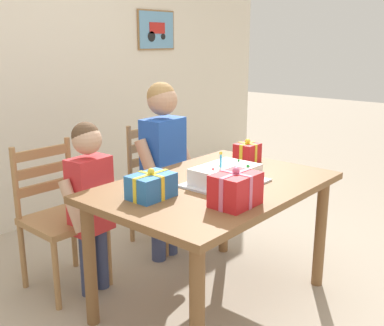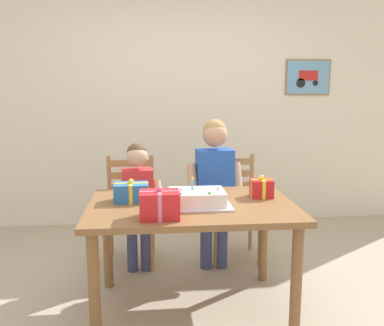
{
  "view_description": "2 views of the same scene",
  "coord_description": "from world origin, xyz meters",
  "px_view_note": "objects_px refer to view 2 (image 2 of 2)",
  "views": [
    {
      "loc": [
        -1.97,
        -1.52,
        1.53
      ],
      "look_at": [
        -0.05,
        0.13,
        0.86
      ],
      "focal_mm": 43.15,
      "sensor_mm": 36.0,
      "label": 1
    },
    {
      "loc": [
        -0.25,
        -2.69,
        1.51
      ],
      "look_at": [
        0.01,
        0.11,
        1.01
      ],
      "focal_mm": 39.09,
      "sensor_mm": 36.0,
      "label": 2
    }
  ],
  "objects_px": {
    "gift_box_corner_small": "(160,205)",
    "chair_right": "(234,207)",
    "dining_table": "(192,218)",
    "birthday_cake": "(197,198)",
    "child_older": "(215,179)",
    "gift_box_beside_cake": "(262,188)",
    "gift_box_red_large": "(131,192)",
    "chair_left": "(130,209)",
    "child_younger": "(138,195)"
  },
  "relations": [
    {
      "from": "gift_box_corner_small",
      "to": "chair_right",
      "type": "bearing_deg",
      "value": 59.82
    },
    {
      "from": "dining_table",
      "to": "birthday_cake",
      "type": "relative_size",
      "value": 3.12
    },
    {
      "from": "child_older",
      "to": "gift_box_beside_cake",
      "type": "bearing_deg",
      "value": -63.63
    },
    {
      "from": "dining_table",
      "to": "gift_box_beside_cake",
      "type": "xyz_separation_m",
      "value": [
        0.51,
        0.13,
        0.17
      ]
    },
    {
      "from": "gift_box_red_large",
      "to": "chair_right",
      "type": "bearing_deg",
      "value": 41.87
    },
    {
      "from": "birthday_cake",
      "to": "gift_box_corner_small",
      "type": "xyz_separation_m",
      "value": [
        -0.25,
        -0.24,
        0.03
      ]
    },
    {
      "from": "gift_box_beside_cake",
      "to": "child_older",
      "type": "height_order",
      "value": "child_older"
    },
    {
      "from": "gift_box_red_large",
      "to": "child_older",
      "type": "distance_m",
      "value": 0.85
    },
    {
      "from": "dining_table",
      "to": "child_older",
      "type": "relative_size",
      "value": 1.08
    },
    {
      "from": "birthday_cake",
      "to": "chair_left",
      "type": "xyz_separation_m",
      "value": [
        -0.49,
        0.93,
        -0.33
      ]
    },
    {
      "from": "gift_box_red_large",
      "to": "chair_right",
      "type": "distance_m",
      "value": 1.21
    },
    {
      "from": "birthday_cake",
      "to": "chair_left",
      "type": "relative_size",
      "value": 0.48
    },
    {
      "from": "birthday_cake",
      "to": "gift_box_beside_cake",
      "type": "bearing_deg",
      "value": 20.38
    },
    {
      "from": "dining_table",
      "to": "child_older",
      "type": "height_order",
      "value": "child_older"
    },
    {
      "from": "dining_table",
      "to": "gift_box_beside_cake",
      "type": "height_order",
      "value": "gift_box_beside_cake"
    },
    {
      "from": "dining_table",
      "to": "birthday_cake",
      "type": "xyz_separation_m",
      "value": [
        0.03,
        -0.05,
        0.15
      ]
    },
    {
      "from": "dining_table",
      "to": "gift_box_beside_cake",
      "type": "distance_m",
      "value": 0.55
    },
    {
      "from": "dining_table",
      "to": "chair_left",
      "type": "xyz_separation_m",
      "value": [
        -0.46,
        0.87,
        -0.18
      ]
    },
    {
      "from": "dining_table",
      "to": "child_younger",
      "type": "distance_m",
      "value": 0.75
    },
    {
      "from": "birthday_cake",
      "to": "chair_right",
      "type": "bearing_deg",
      "value": 64.98
    },
    {
      "from": "birthday_cake",
      "to": "chair_left",
      "type": "bearing_deg",
      "value": 117.87
    },
    {
      "from": "birthday_cake",
      "to": "chair_left",
      "type": "height_order",
      "value": "birthday_cake"
    },
    {
      "from": "gift_box_red_large",
      "to": "child_younger",
      "type": "bearing_deg",
      "value": 87.62
    },
    {
      "from": "chair_left",
      "to": "child_younger",
      "type": "height_order",
      "value": "child_younger"
    },
    {
      "from": "gift_box_corner_small",
      "to": "dining_table",
      "type": "bearing_deg",
      "value": 53.62
    },
    {
      "from": "gift_box_beside_cake",
      "to": "child_younger",
      "type": "xyz_separation_m",
      "value": [
        -0.89,
        0.52,
        -0.16
      ]
    },
    {
      "from": "child_older",
      "to": "birthday_cake",
      "type": "bearing_deg",
      "value": -107.61
    },
    {
      "from": "gift_box_beside_cake",
      "to": "chair_right",
      "type": "height_order",
      "value": "chair_right"
    },
    {
      "from": "gift_box_corner_small",
      "to": "gift_box_beside_cake",
      "type": "bearing_deg",
      "value": 30.09
    },
    {
      "from": "gift_box_beside_cake",
      "to": "child_younger",
      "type": "relative_size",
      "value": 0.15
    },
    {
      "from": "gift_box_beside_cake",
      "to": "chair_left",
      "type": "height_order",
      "value": "chair_left"
    },
    {
      "from": "chair_right",
      "to": "child_older",
      "type": "bearing_deg",
      "value": -132.77
    },
    {
      "from": "gift_box_corner_small",
      "to": "chair_left",
      "type": "xyz_separation_m",
      "value": [
        -0.24,
        1.17,
        -0.37
      ]
    },
    {
      "from": "birthday_cake",
      "to": "gift_box_beside_cake",
      "type": "xyz_separation_m",
      "value": [
        0.48,
        0.18,
        0.02
      ]
    },
    {
      "from": "gift_box_red_large",
      "to": "child_younger",
      "type": "relative_size",
      "value": 0.22
    },
    {
      "from": "child_younger",
      "to": "chair_right",
      "type": "bearing_deg",
      "value": 15.11
    },
    {
      "from": "dining_table",
      "to": "birthday_cake",
      "type": "bearing_deg",
      "value": -60.7
    },
    {
      "from": "gift_box_beside_cake",
      "to": "chair_left",
      "type": "relative_size",
      "value": 0.18
    },
    {
      "from": "chair_left",
      "to": "child_older",
      "type": "xyz_separation_m",
      "value": [
        0.71,
        -0.23,
        0.3
      ]
    },
    {
      "from": "birthday_cake",
      "to": "child_younger",
      "type": "distance_m",
      "value": 0.82
    },
    {
      "from": "gift_box_beside_cake",
      "to": "chair_left",
      "type": "xyz_separation_m",
      "value": [
        -0.97,
        0.75,
        -0.35
      ]
    },
    {
      "from": "gift_box_red_large",
      "to": "chair_left",
      "type": "relative_size",
      "value": 0.25
    },
    {
      "from": "chair_right",
      "to": "child_older",
      "type": "height_order",
      "value": "child_older"
    },
    {
      "from": "birthday_cake",
      "to": "chair_right",
      "type": "height_order",
      "value": "birthday_cake"
    },
    {
      "from": "dining_table",
      "to": "gift_box_corner_small",
      "type": "distance_m",
      "value": 0.41
    },
    {
      "from": "birthday_cake",
      "to": "child_older",
      "type": "height_order",
      "value": "child_older"
    },
    {
      "from": "gift_box_corner_small",
      "to": "child_older",
      "type": "xyz_separation_m",
      "value": [
        0.47,
        0.94,
        -0.06
      ]
    },
    {
      "from": "gift_box_corner_small",
      "to": "chair_right",
      "type": "height_order",
      "value": "gift_box_corner_small"
    },
    {
      "from": "gift_box_corner_small",
      "to": "child_younger",
      "type": "xyz_separation_m",
      "value": [
        -0.16,
        0.94,
        -0.18
      ]
    },
    {
      "from": "gift_box_red_large",
      "to": "gift_box_corner_small",
      "type": "xyz_separation_m",
      "value": [
        0.19,
        -0.39,
        0.02
      ]
    }
  ]
}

